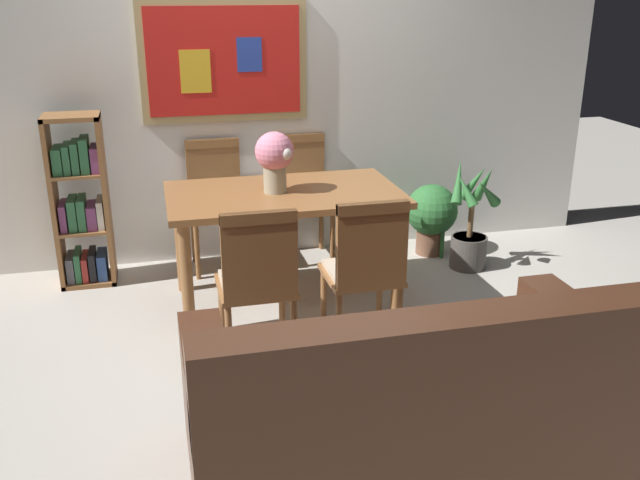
# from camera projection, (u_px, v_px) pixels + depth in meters

# --- Properties ---
(ground_plane) EXTENTS (12.00, 12.00, 0.00)m
(ground_plane) POSITION_uv_depth(u_px,v_px,m) (309.00, 344.00, 4.03)
(ground_plane) COLOR #B7B2A8
(wall_back_with_painting) EXTENTS (5.20, 0.14, 2.60)m
(wall_back_with_painting) POSITION_uv_depth(u_px,v_px,m) (258.00, 79.00, 4.99)
(wall_back_with_painting) COLOR silver
(wall_back_with_painting) RESTS_ON ground_plane
(dining_table) EXTENTS (1.43, 0.84, 0.74)m
(dining_table) POSITION_uv_depth(u_px,v_px,m) (284.00, 207.00, 4.34)
(dining_table) COLOR brown
(dining_table) RESTS_ON ground_plane
(dining_chair_far_right) EXTENTS (0.40, 0.41, 0.91)m
(dining_chair_far_right) POSITION_uv_depth(u_px,v_px,m) (302.00, 187.00, 5.16)
(dining_chair_far_right) COLOR brown
(dining_chair_far_right) RESTS_ON ground_plane
(dining_chair_far_left) EXTENTS (0.40, 0.41, 0.91)m
(dining_chair_far_left) POSITION_uv_depth(u_px,v_px,m) (216.00, 194.00, 4.99)
(dining_chair_far_left) COLOR brown
(dining_chair_far_left) RESTS_ON ground_plane
(dining_chair_near_left) EXTENTS (0.40, 0.41, 0.91)m
(dining_chair_near_left) POSITION_uv_depth(u_px,v_px,m) (257.00, 275.00, 3.61)
(dining_chair_near_left) COLOR brown
(dining_chair_near_left) RESTS_ON ground_plane
(dining_chair_near_right) EXTENTS (0.40, 0.41, 0.91)m
(dining_chair_near_right) POSITION_uv_depth(u_px,v_px,m) (366.00, 264.00, 3.75)
(dining_chair_near_right) COLOR brown
(dining_chair_near_right) RESTS_ON ground_plane
(leather_couch) EXTENTS (1.80, 0.84, 0.84)m
(leather_couch) POSITION_uv_depth(u_px,v_px,m) (408.00, 405.00, 2.90)
(leather_couch) COLOR #472819
(leather_couch) RESTS_ON ground_plane
(bookshelf) EXTENTS (0.36, 0.28, 1.16)m
(bookshelf) POSITION_uv_depth(u_px,v_px,m) (82.00, 206.00, 4.68)
(bookshelf) COLOR brown
(bookshelf) RESTS_ON ground_plane
(potted_ivy) EXTENTS (0.39, 0.39, 0.60)m
(potted_ivy) POSITION_uv_depth(u_px,v_px,m) (432.00, 214.00, 5.27)
(potted_ivy) COLOR brown
(potted_ivy) RESTS_ON ground_plane
(potted_palm) EXTENTS (0.38, 0.38, 0.79)m
(potted_palm) POSITION_uv_depth(u_px,v_px,m) (470.00, 229.00, 5.01)
(potted_palm) COLOR #4C4742
(potted_palm) RESTS_ON ground_plane
(flower_vase) EXTENTS (0.25, 0.24, 0.37)m
(flower_vase) POSITION_uv_depth(u_px,v_px,m) (275.00, 156.00, 4.22)
(flower_vase) COLOR tan
(flower_vase) RESTS_ON dining_table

